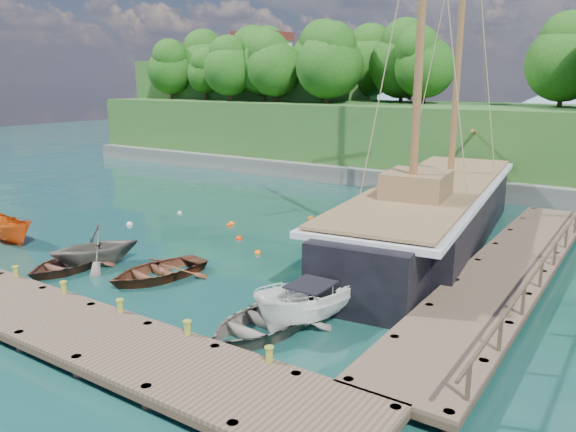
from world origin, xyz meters
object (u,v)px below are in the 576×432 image
Objects in this scene: cabin_boat_white at (310,324)px; rowboat_1 at (96,265)px; rowboat_2 at (157,278)px; rowboat_0 at (69,270)px; rowboat_3 at (263,332)px; schooner at (432,216)px; motorboat_orange at (10,242)px.

rowboat_1 is at bearing -166.21° from cabin_boat_white.
rowboat_1 is 3.51m from rowboat_2.
rowboat_0 is 0.85× the size of cabin_boat_white.
rowboat_3 is (10.15, -1.36, 0.00)m from rowboat_1.
rowboat_3 is at bearing -4.10° from rowboat_0.
rowboat_1 is at bearing -179.99° from rowboat_3.
schooner is (0.65, 13.80, 1.21)m from rowboat_3.
schooner reaches higher than motorboat_orange.
cabin_boat_white is (0.97, 1.39, 0.00)m from rowboat_3.
cabin_boat_white is at bearing 25.48° from rowboat_1.
motorboat_orange is 0.83× the size of cabin_boat_white.
schooner is at bearing 47.70° from rowboat_0.
schooner is (11.30, 13.46, 1.21)m from rowboat_0.
cabin_boat_white is (7.63, -0.31, 0.00)m from rowboat_2.
motorboat_orange is at bearing -165.72° from rowboat_2.
cabin_boat_white is 12.47m from schooner.
schooner reaches higher than rowboat_3.
rowboat_2 is at bearing 173.32° from rowboat_3.
rowboat_2 is (3.99, 1.36, 0.00)m from rowboat_0.
rowboat_1 is at bearing -83.45° from motorboat_orange.
cabin_boat_white is (11.62, 1.05, 0.00)m from rowboat_0.
rowboat_3 is 1.21× the size of motorboat_orange.
rowboat_3 is at bearing -2.18° from rowboat_2.
cabin_boat_white is (11.12, 0.03, 0.00)m from rowboat_1.
cabin_boat_white reaches higher than rowboat_2.
rowboat_1 reaches higher than motorboat_orange.
rowboat_1 is 0.98× the size of motorboat_orange.
motorboat_orange reaches higher than rowboat_2.
motorboat_orange is 21.51m from schooner.
rowboat_2 is at bearing -168.68° from cabin_boat_white.
schooner is (10.80, 12.44, 1.21)m from rowboat_1.
rowboat_0 is 1.14m from rowboat_1.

